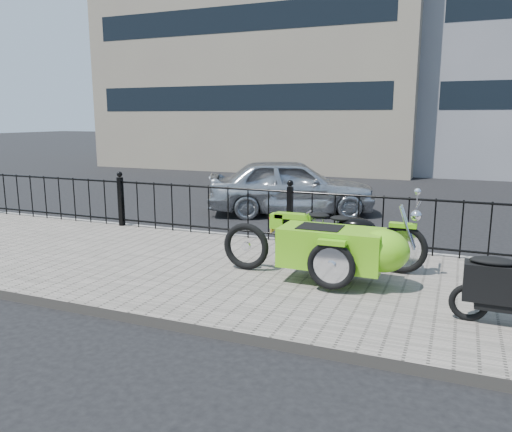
% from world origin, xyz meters
% --- Properties ---
extents(ground, '(120.00, 120.00, 0.00)m').
position_xyz_m(ground, '(0.00, 0.00, 0.00)').
color(ground, black).
rests_on(ground, ground).
extents(sidewalk, '(30.00, 3.80, 0.12)m').
position_xyz_m(sidewalk, '(0.00, -0.50, 0.06)').
color(sidewalk, '#686258').
rests_on(sidewalk, ground).
extents(curb, '(30.00, 0.10, 0.12)m').
position_xyz_m(curb, '(0.00, 1.44, 0.06)').
color(curb, gray).
rests_on(curb, ground).
extents(iron_fence, '(14.11, 0.11, 1.08)m').
position_xyz_m(iron_fence, '(0.00, 1.30, 0.59)').
color(iron_fence, black).
rests_on(iron_fence, sidewalk).
extents(building_tan, '(14.00, 8.01, 12.00)m').
position_xyz_m(building_tan, '(-6.00, 15.99, 6.00)').
color(building_tan, gray).
rests_on(building_tan, ground).
extents(motorcycle_sidecar, '(2.28, 1.48, 0.98)m').
position_xyz_m(motorcycle_sidecar, '(1.35, -0.41, 0.59)').
color(motorcycle_sidecar, black).
rests_on(motorcycle_sidecar, sidewalk).
extents(spare_tire, '(0.67, 0.11, 0.67)m').
position_xyz_m(spare_tire, '(-0.06, -0.44, 0.45)').
color(spare_tire, black).
rests_on(spare_tire, sidewalk).
extents(sedan_car, '(4.14, 2.94, 1.31)m').
position_xyz_m(sedan_car, '(-0.98, 4.32, 0.66)').
color(sedan_car, '#B0B3B8').
rests_on(sedan_car, ground).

